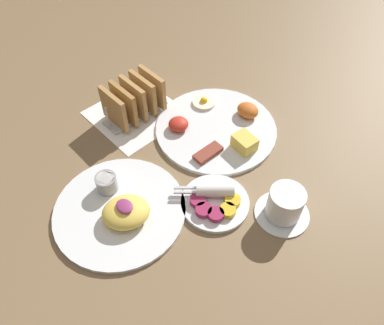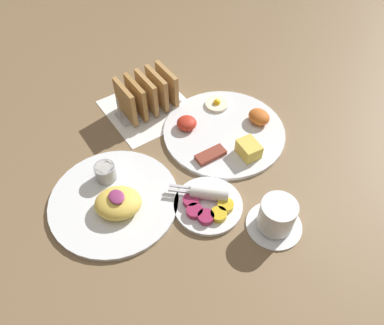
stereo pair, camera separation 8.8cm
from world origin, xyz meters
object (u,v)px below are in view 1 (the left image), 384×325
(plate_breakfast, at_px, (217,127))
(plate_foreground, at_px, (121,209))
(toast_rack, at_px, (134,100))
(coffee_cup, at_px, (285,205))
(plate_condiments, at_px, (215,201))

(plate_breakfast, height_order, plate_foreground, plate_foreground)
(toast_rack, relative_size, coffee_cup, 1.50)
(plate_foreground, bearing_deg, coffee_cup, 45.99)
(plate_breakfast, relative_size, toast_rack, 1.76)
(plate_condiments, bearing_deg, plate_breakfast, 132.87)
(plate_breakfast, bearing_deg, plate_condiments, -47.13)
(plate_condiments, bearing_deg, coffee_cup, 36.34)
(toast_rack, xyz_separation_m, coffee_cup, (0.47, 0.04, -0.02))
(plate_foreground, bearing_deg, toast_rack, 136.49)
(plate_condiments, distance_m, toast_rack, 0.36)
(plate_foreground, relative_size, coffee_cup, 2.42)
(toast_rack, bearing_deg, plate_condiments, -8.45)
(plate_breakfast, height_order, plate_condiments, plate_breakfast)
(coffee_cup, bearing_deg, plate_breakfast, 163.35)
(plate_breakfast, bearing_deg, coffee_cup, -16.65)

